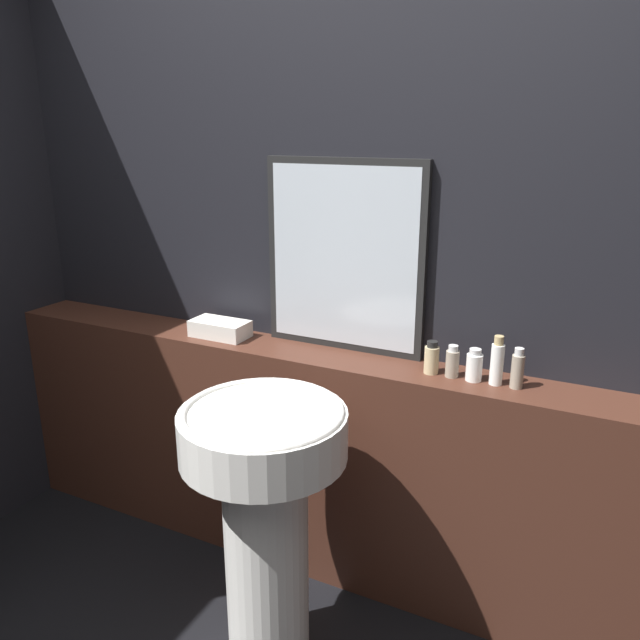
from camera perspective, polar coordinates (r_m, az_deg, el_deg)
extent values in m
cube|color=black|center=(2.32, 2.37, 5.95)|extent=(8.00, 0.06, 2.50)
cube|color=#422319|center=(2.48, 0.72, -13.05)|extent=(2.92, 0.23, 0.90)
cylinder|color=white|center=(2.15, -4.87, -20.99)|extent=(0.27, 0.27, 0.75)
cylinder|color=white|center=(1.91, -5.22, -10.37)|extent=(0.51, 0.51, 0.15)
torus|color=white|center=(1.88, -5.28, -8.38)|extent=(0.49, 0.49, 0.02)
cube|color=black|center=(2.27, 2.24, 5.80)|extent=(0.61, 0.03, 0.70)
cube|color=#B2BCC6|center=(2.26, 2.15, 5.76)|extent=(0.56, 0.02, 0.65)
cube|color=silver|center=(2.51, -9.12, -0.78)|extent=(0.23, 0.12, 0.07)
cylinder|color=#C6B284|center=(2.14, 10.16, -3.63)|extent=(0.05, 0.05, 0.09)
cylinder|color=black|center=(2.12, 10.24, -2.20)|extent=(0.04, 0.04, 0.02)
cylinder|color=gray|center=(2.13, 12.00, -3.94)|extent=(0.04, 0.04, 0.09)
cylinder|color=silver|center=(2.11, 12.09, -2.55)|extent=(0.03, 0.03, 0.02)
cylinder|color=white|center=(2.11, 13.91, -4.24)|extent=(0.05, 0.05, 0.09)
cylinder|color=silver|center=(2.09, 14.02, -2.84)|extent=(0.04, 0.04, 0.02)
cylinder|color=white|center=(2.09, 15.86, -3.95)|extent=(0.04, 0.04, 0.14)
cylinder|color=tan|center=(2.06, 16.05, -1.81)|extent=(0.03, 0.03, 0.03)
cylinder|color=gray|center=(2.09, 17.59, -4.53)|extent=(0.04, 0.04, 0.11)
cylinder|color=silver|center=(2.06, 17.76, -2.79)|extent=(0.03, 0.03, 0.02)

